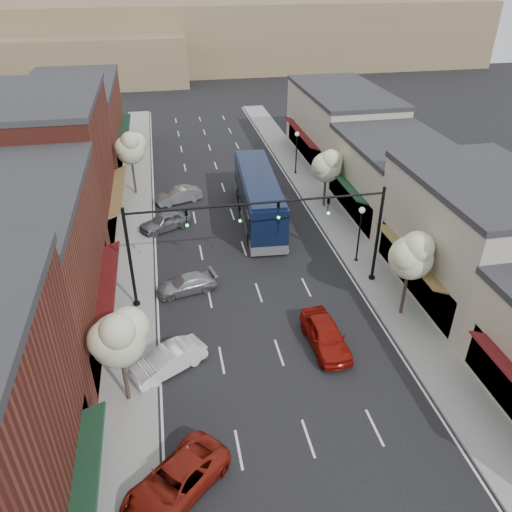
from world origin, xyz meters
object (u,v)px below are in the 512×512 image
tree_right_near (413,254)px  parked_car_c (186,284)px  signal_mast_right (345,224)px  parked_car_d (165,221)px  signal_mast_left (168,240)px  parked_car_a (176,482)px  parked_car_e (178,195)px  parked_car_b (168,360)px  tree_left_far (130,147)px  coach_bus (258,197)px  lamp_post_near (360,226)px  tree_right_far (327,165)px  tree_left_near (118,337)px  lamp_post_far (297,146)px  red_hatchback (325,335)px

tree_right_near → parked_car_c: size_ratio=1.46×
signal_mast_right → parked_car_d: 15.88m
signal_mast_left → parked_car_c: (0.90, 1.08, -4.03)m
parked_car_a → parked_car_e: 29.05m
parked_car_a → parked_car_e: size_ratio=1.21×
parked_car_b → parked_car_e: (1.78, 21.62, -0.01)m
tree_left_far → parked_car_e: bearing=-33.5°
parked_car_a → coach_bus: bearing=119.1°
lamp_post_near → parked_car_a: bearing=-131.0°
tree_left_far → parked_car_a: size_ratio=1.23×
lamp_post_near → parked_car_b: bearing=-148.1°
tree_right_far → parked_car_b: (-14.55, -18.15, -3.30)m
tree_right_far → tree_left_near: (-16.60, -20.00, 0.23)m
tree_right_far → parked_car_a: size_ratio=1.08×
tree_right_far → tree_left_near: tree_left_near is taller
signal_mast_right → lamp_post_near: signal_mast_right is taller
lamp_post_far → signal_mast_right: bearing=-96.2°
tree_right_far → red_hatchback: size_ratio=1.15×
coach_bus → parked_car_e: (-6.50, 4.70, -1.38)m
tree_right_far → tree_left_near: 25.99m
parked_car_a → parked_car_e: parked_car_a is taller
lamp_post_near → signal_mast_left: bearing=-169.4°
lamp_post_far → parked_car_c: size_ratio=1.09×
signal_mast_left → tree_left_far: 18.14m
parked_car_d → parked_car_e: parked_car_d is taller
lamp_post_near → parked_car_c: 12.83m
parked_car_b → parked_car_d: parked_car_d is taller
tree_right_far → lamp_post_near: (-0.55, -9.44, -0.99)m
parked_car_a → parked_car_b: (0.00, 7.38, 0.00)m
signal_mast_right → tree_right_near: bearing=-56.1°
red_hatchback → parked_car_e: 22.51m
lamp_post_far → tree_left_near: bearing=-119.8°
signal_mast_left → red_hatchback: (8.34, -5.93, -3.82)m
signal_mast_right → parked_car_d: size_ratio=1.92×
tree_right_far → lamp_post_near: tree_right_far is taller
parked_car_c → tree_left_near: bearing=-33.2°
coach_bus → parked_car_b: 18.89m
signal_mast_right → tree_left_near: bearing=-149.9°
lamp_post_near → parked_car_b: size_ratio=1.05×
tree_right_near → parked_car_b: size_ratio=1.41×
tree_right_near → lamp_post_near: 6.74m
signal_mast_left → parked_car_a: bearing=-92.4°
parked_car_c → tree_left_far: bearing=179.8°
tree_left_near → tree_right_near: bearing=13.5°
tree_right_far → parked_car_a: tree_right_far is taller
tree_left_near → parked_car_d: (2.47, 18.41, -3.49)m
tree_right_near → lamp_post_near: size_ratio=1.34×
lamp_post_far → parked_car_d: 16.81m
parked_car_b → signal_mast_right: bearing=88.3°
signal_mast_left → tree_right_near: bearing=-16.2°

